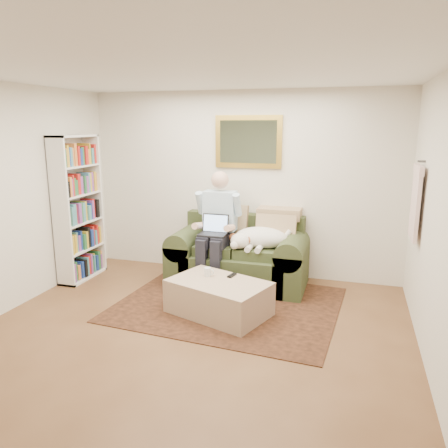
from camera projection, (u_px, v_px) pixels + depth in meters
The scene contains 12 objects.
room_shell at pixel (186, 213), 4.20m from camera, with size 4.51×5.00×2.61m.
rug at pixel (228, 304), 5.30m from camera, with size 2.57×2.06×0.01m, color black.
sofa at pixel (239, 261), 5.94m from camera, with size 1.82×0.92×1.09m.
seated_man at pixel (216, 231), 5.76m from camera, with size 0.60×0.86×1.53m, color #8CBCD8, non-canonical shape.
laptop at pixel (214, 229), 5.69m from camera, with size 0.35×0.28×0.26m.
sleeping_dog at pixel (261, 238), 5.68m from camera, with size 0.75×0.47×0.28m, color white, non-canonical shape.
ottoman at pixel (219, 298), 4.99m from camera, with size 1.09×0.69×0.40m, color tan.
coffee_mug at pixel (207, 272), 5.11m from camera, with size 0.08×0.08×0.10m, color white.
tv_remote at pixel (232, 275), 5.11m from camera, with size 0.05×0.15×0.02m, color black.
bookshelf at pixel (78, 208), 6.03m from camera, with size 0.28×0.80×2.00m, color white, non-canonical shape.
wall_mirror at pixel (248, 142), 6.02m from camera, with size 0.94×0.04×0.72m.
hanging_shirt at pixel (416, 198), 4.74m from camera, with size 0.06×0.52×0.90m, color beige, non-canonical shape.
Camera 1 is at (1.54, -3.49, 2.13)m, focal length 35.00 mm.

